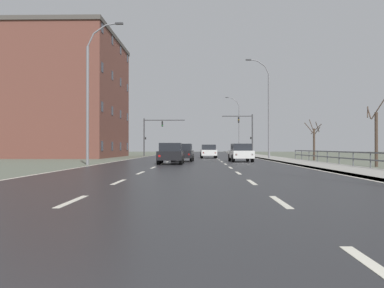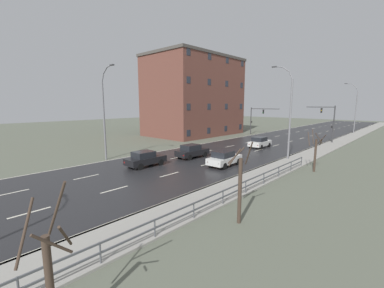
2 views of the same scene
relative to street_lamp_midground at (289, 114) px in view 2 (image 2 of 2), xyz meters
name	(u,v)px [view 2 (image 2 of 2)]	position (x,y,z in m)	size (l,w,h in m)	color
ground_plane	(253,146)	(-7.44, 5.87, -5.18)	(160.00, 160.00, 0.12)	#5B6051
road_asphalt_strip	(286,138)	(-7.44, 17.86, -5.11)	(14.00, 120.00, 0.03)	#232326
sidewalk_right	(337,142)	(0.99, 17.87, -5.06)	(3.00, 120.00, 0.12)	gray
guardrail	(176,216)	(2.41, -19.42, -4.41)	(0.07, 34.68, 1.00)	#515459
street_lamp_midground	(289,114)	(0.00, 0.00, 0.00)	(2.50, 0.24, 10.46)	slate
street_lamp_distant	(355,109)	(-0.02, 34.75, 0.07)	(2.67, 0.24, 10.65)	slate
street_lamp_left_bank	(105,115)	(-14.86, -13.90, -0.12)	(2.66, 0.24, 10.25)	slate
traffic_signal_right	(329,119)	(-0.30, 16.91, -1.21)	(4.44, 0.36, 6.01)	#38383A
traffic_signal_left	(256,116)	(-14.10, 18.60, -1.36)	(6.09, 0.36, 5.55)	#38383A
car_distant	(145,159)	(-9.12, -12.80, -4.32)	(1.85, 4.10, 1.57)	black
car_far_right	(260,142)	(-6.03, 5.11, -4.32)	(1.94, 4.15, 1.57)	silver
car_near_right	(192,151)	(-8.51, -6.57, -4.32)	(1.94, 4.15, 1.57)	black
car_far_left	(224,158)	(-3.43, -7.19, -4.32)	(1.99, 4.18, 1.57)	silver
brick_building	(194,96)	(-23.99, 10.60, 2.68)	(12.53, 18.83, 15.59)	brown
bare_tree_near	(50,279)	(4.51, -25.73, -3.28)	(1.31, 1.36, 4.37)	#423328
bare_tree_mid	(240,187)	(4.36, -16.66, -3.14)	(1.30, 1.10, 4.41)	#423328
bare_tree_far	(315,152)	(3.95, -3.21, -3.25)	(1.67, 1.81, 3.95)	#423328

